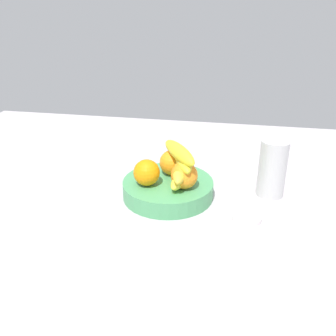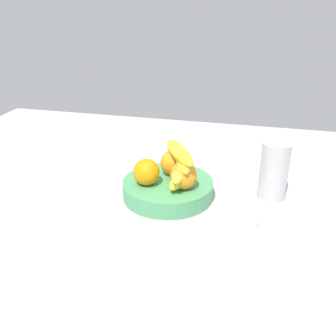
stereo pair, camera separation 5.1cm
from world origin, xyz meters
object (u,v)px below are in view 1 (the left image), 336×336
object	(u,v)px
fruit_bowl	(168,189)
banana_bunch	(182,164)
orange_front_left	(147,173)
orange_center	(172,163)
thermos_tumbler	(272,168)
orange_front_right	(184,175)
jar_lid	(247,218)

from	to	relation	value
fruit_bowl	banana_bunch	xyz separation A→B (cm)	(3.65, 0.46, 7.65)
orange_front_left	banana_bunch	bearing A→B (deg)	21.07
orange_center	banana_bunch	size ratio (longest dim) A/B	0.38
fruit_bowl	thermos_tumbler	size ratio (longest dim) A/B	1.55
fruit_bowl	orange_front_right	size ratio (longest dim) A/B	3.52
banana_bunch	thermos_tumbler	bearing A→B (deg)	13.67
orange_center	thermos_tumbler	size ratio (longest dim) A/B	0.44
fruit_bowl	orange_front_left	size ratio (longest dim) A/B	3.52
orange_center	thermos_tumbler	world-z (taller)	thermos_tumbler
fruit_bowl	orange_center	distance (cm)	7.58
banana_bunch	jar_lid	size ratio (longest dim) A/B	2.56
orange_front_left	orange_front_right	bearing A→B (deg)	0.65
banana_bunch	thermos_tumbler	xyz separation A→B (cm)	(24.34, 5.92, -1.94)
orange_center	orange_front_right	bearing A→B (deg)	-58.67
orange_front_left	orange_front_right	world-z (taller)	same
orange_center	fruit_bowl	bearing A→B (deg)	-93.25
orange_front_left	orange_front_right	distance (cm)	10.13
orange_front_right	jar_lid	xyz separation A→B (cm)	(16.81, -5.47, -7.66)
fruit_bowl	orange_center	size ratio (longest dim) A/B	3.52
orange_front_right	thermos_tumbler	distance (cm)	24.88
orange_center	jar_lid	distance (cm)	26.23
thermos_tumbler	jar_lid	distance (cm)	17.65
fruit_bowl	orange_center	world-z (taller)	orange_center
fruit_bowl	orange_front_right	bearing A→B (deg)	-30.30
orange_front_right	thermos_tumbler	size ratio (longest dim) A/B	0.44
fruit_bowl	jar_lid	xyz separation A→B (cm)	(21.69, -8.32, -1.74)
fruit_bowl	jar_lid	distance (cm)	23.30
thermos_tumbler	jar_lid	xyz separation A→B (cm)	(-6.30, -14.70, -7.46)
orange_front_right	banana_bunch	xyz separation A→B (cm)	(-1.24, 3.31, 1.74)
orange_front_left	banana_bunch	size ratio (longest dim) A/B	0.38
orange_center	thermos_tumbler	xyz separation A→B (cm)	(27.72, 1.64, -0.20)
thermos_tumbler	fruit_bowl	bearing A→B (deg)	-167.17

